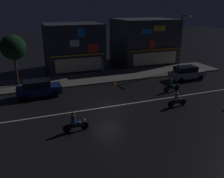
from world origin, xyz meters
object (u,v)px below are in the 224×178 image
at_px(parked_car_trailing, 38,88).
at_px(motorcycle_following, 177,100).
at_px(pedestrian_on_sidewalk, 103,67).
at_px(streetlamp_mid, 182,39).
at_px(motorcycle_lead, 75,123).
at_px(motorcycle_opposite_lane, 171,86).
at_px(traffic_cone, 114,82).
at_px(parked_car_near_kerb, 186,73).

relative_size(parked_car_trailing, motorcycle_following, 2.26).
height_order(pedestrian_on_sidewalk, parked_car_trailing, pedestrian_on_sidewalk).
height_order(streetlamp_mid, motorcycle_lead, streetlamp_mid).
distance_m(motorcycle_opposite_lane, traffic_cone, 6.58).
relative_size(parked_car_near_kerb, motorcycle_opposite_lane, 2.26).
bearing_deg(streetlamp_mid, pedestrian_on_sidewalk, 168.85).
bearing_deg(parked_car_near_kerb, traffic_cone, 170.99).
relative_size(parked_car_near_kerb, parked_car_trailing, 1.00).
distance_m(pedestrian_on_sidewalk, traffic_cone, 4.13).
height_order(motorcycle_opposite_lane, traffic_cone, motorcycle_opposite_lane).
bearing_deg(motorcycle_following, motorcycle_opposite_lane, -124.53).
height_order(streetlamp_mid, motorcycle_opposite_lane, streetlamp_mid).
distance_m(motorcycle_lead, traffic_cone, 11.33).
distance_m(streetlamp_mid, motorcycle_following, 13.04).
bearing_deg(parked_car_near_kerb, motorcycle_opposite_lane, -143.89).
bearing_deg(traffic_cone, motorcycle_lead, -125.30).
xyz_separation_m(motorcycle_opposite_lane, traffic_cone, (-4.81, 4.48, -0.36)).
distance_m(parked_car_trailing, traffic_cone, 8.54).
bearing_deg(traffic_cone, motorcycle_following, -69.47).
xyz_separation_m(motorcycle_following, traffic_cone, (-3.00, 8.02, -0.36)).
xyz_separation_m(parked_car_near_kerb, motorcycle_opposite_lane, (-4.19, -3.06, -0.24)).
distance_m(pedestrian_on_sidewalk, motorcycle_lead, 14.83).
bearing_deg(motorcycle_opposite_lane, parked_car_near_kerb, 43.44).
bearing_deg(motorcycle_following, pedestrian_on_sidewalk, -83.56).
relative_size(motorcycle_lead, motorcycle_following, 1.00).
bearing_deg(motorcycle_following, traffic_cone, -76.97).
relative_size(streetlamp_mid, motorcycle_lead, 3.90).
xyz_separation_m(motorcycle_lead, motorcycle_following, (9.55, 1.22, 0.00)).
height_order(parked_car_trailing, motorcycle_opposite_lane, parked_car_trailing).
bearing_deg(streetlamp_mid, motorcycle_following, -126.38).
bearing_deg(parked_car_near_kerb, parked_car_trailing, 178.75).
relative_size(motorcycle_opposite_lane, traffic_cone, 3.45).
bearing_deg(parked_car_near_kerb, streetlamp_mid, 67.89).
bearing_deg(traffic_cone, streetlamp_mid, 10.94).
relative_size(pedestrian_on_sidewalk, parked_car_near_kerb, 0.45).
bearing_deg(motorcycle_lead, motorcycle_opposite_lane, -152.01).
bearing_deg(pedestrian_on_sidewalk, parked_car_trailing, -66.58).
distance_m(parked_car_near_kerb, parked_car_trailing, 17.46).
distance_m(pedestrian_on_sidewalk, motorcycle_following, 12.45).
xyz_separation_m(streetlamp_mid, parked_car_near_kerb, (-1.40, -3.44, -3.62)).
height_order(streetlamp_mid, motorcycle_following, streetlamp_mid).
height_order(parked_car_near_kerb, traffic_cone, parked_car_near_kerb).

